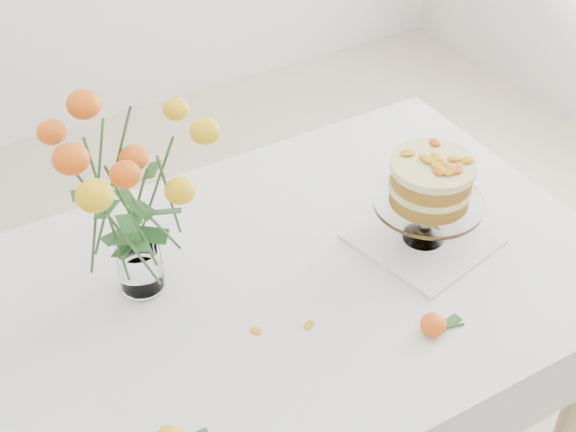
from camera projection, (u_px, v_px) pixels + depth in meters
table at (283, 307)px, 1.76m from camera, size 1.43×0.93×0.76m
napkin at (423, 239)px, 1.81m from camera, size 0.32×0.32×0.01m
cake_stand at (430, 186)px, 1.71m from camera, size 0.24×0.24×0.22m
rose_vase at (128, 188)px, 1.52m from camera, size 0.38×0.38×0.46m
loose_rose_far at (434, 324)px, 1.58m from camera, size 0.09×0.05×0.05m
stray_petal_a at (256, 331)px, 1.60m from camera, size 0.03×0.02×0.00m
stray_petal_b at (309, 325)px, 1.61m from camera, size 0.03×0.02×0.00m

